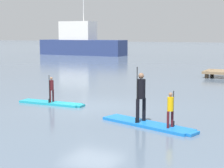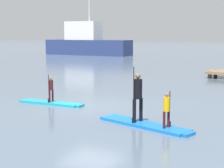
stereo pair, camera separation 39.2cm
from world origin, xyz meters
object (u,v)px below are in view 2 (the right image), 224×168
(paddleboard_near, at_px, (51,103))
(paddler_child_front, at_px, (167,108))
(paddler_adult, at_px, (138,94))
(paddler_child_solo, at_px, (51,88))
(fishing_boat_white_large, at_px, (87,43))
(paddleboard_far, at_px, (145,125))

(paddleboard_near, xyz_separation_m, paddler_child_front, (6.24, -1.98, 0.71))
(paddleboard_near, distance_m, paddler_adult, 5.42)
(paddler_child_solo, xyz_separation_m, paddler_child_front, (6.24, -1.97, 0.02))
(paddleboard_near, height_order, paddler_child_solo, paddler_child_solo)
(paddler_child_solo, distance_m, paddler_child_front, 6.54)
(paddler_child_front, distance_m, fishing_boat_white_large, 44.21)
(paddleboard_near, bearing_deg, paddler_child_solo, -82.82)
(paddleboard_near, xyz_separation_m, paddleboard_far, (5.38, -1.75, 0.00))
(paddleboard_far, relative_size, paddler_child_front, 3.09)
(paddleboard_near, xyz_separation_m, paddler_adult, (5.05, -1.67, 1.04))
(paddler_adult, distance_m, fishing_boat_white_large, 43.26)
(paddler_child_solo, distance_m, paddler_adult, 5.32)
(paddler_child_front, bearing_deg, paddler_child_solo, 162.46)
(paddleboard_far, relative_size, paddler_adult, 1.91)
(paddleboard_near, relative_size, paddleboard_far, 0.86)
(paddleboard_near, xyz_separation_m, fishing_boat_white_large, (-19.47, 33.96, 1.76))
(paddleboard_near, height_order, paddleboard_far, same)
(fishing_boat_white_large, bearing_deg, paddler_child_solo, -60.18)
(paddleboard_near, relative_size, paddler_adult, 1.65)
(paddler_adult, bearing_deg, paddleboard_near, 161.73)
(paddler_child_solo, bearing_deg, paddleboard_near, 97.18)
(paddler_child_solo, relative_size, paddler_child_front, 1.03)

